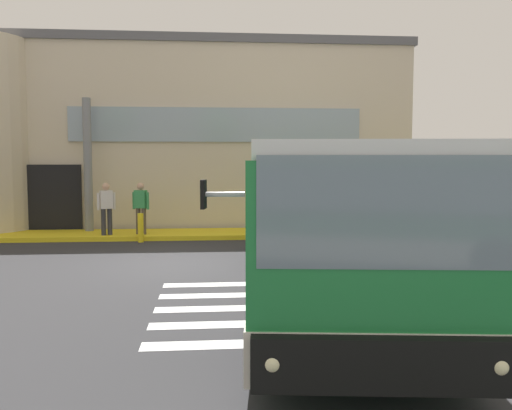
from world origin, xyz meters
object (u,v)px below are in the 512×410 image
Objects in this scene: entry_support_column at (88,165)px; safety_bollard_yellow at (141,228)px; bus_main_foreground at (326,221)px; passenger_by_doorway at (141,206)px; passenger_near_column at (106,205)px.

entry_support_column is 4.98× the size of safety_bollard_yellow.
safety_bollard_yellow is at bearing 124.05° from bus_main_foreground.
bus_main_foreground is at bearing -58.38° from passenger_by_doorway.
passenger_near_column is (0.79, -1.12, -1.28)m from entry_support_column.
bus_main_foreground is 8.58m from passenger_by_doorway.
entry_support_column is at bearing 151.29° from passenger_by_doorway.
entry_support_column reaches higher than passenger_near_column.
bus_main_foreground is 6.86× the size of passenger_by_doorway.
passenger_near_column is at bearing -54.79° from entry_support_column.
passenger_by_doorway reaches higher than safety_bollard_yellow.
bus_main_foreground reaches higher than passenger_near_column.
passenger_near_column reaches higher than safety_bollard_yellow.
safety_bollard_yellow is at bearing -83.83° from passenger_by_doorway.
entry_support_column is at bearing 125.21° from passenger_near_column.
bus_main_foreground is 6.86× the size of passenger_near_column.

